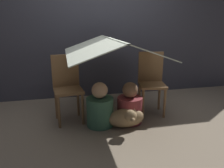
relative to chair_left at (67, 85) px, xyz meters
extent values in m
plane|color=gray|center=(0.61, -0.28, -0.50)|extent=(8.80, 8.80, 0.00)
cube|color=#3D3D47|center=(0.61, 0.98, 0.75)|extent=(7.00, 0.05, 2.50)
cylinder|color=brown|center=(-0.13, -0.24, -0.29)|extent=(0.04, 0.04, 0.43)
cylinder|color=brown|center=(0.18, -0.20, -0.29)|extent=(0.04, 0.04, 0.43)
cylinder|color=brown|center=(-0.16, 0.07, -0.29)|extent=(0.04, 0.04, 0.43)
cylinder|color=brown|center=(0.14, 0.10, -0.29)|extent=(0.04, 0.04, 0.43)
cube|color=brown|center=(0.01, -0.07, -0.06)|extent=(0.41, 0.41, 0.04)
cube|color=brown|center=(-0.01, 0.10, 0.18)|extent=(0.37, 0.08, 0.44)
cylinder|color=brown|center=(1.03, -0.19, -0.29)|extent=(0.04, 0.04, 0.43)
cylinder|color=brown|center=(1.33, -0.25, -0.29)|extent=(0.04, 0.04, 0.43)
cylinder|color=brown|center=(1.08, 0.11, -0.29)|extent=(0.04, 0.04, 0.43)
cylinder|color=brown|center=(1.39, 0.06, -0.29)|extent=(0.04, 0.04, 0.43)
cube|color=brown|center=(1.21, -0.07, -0.06)|extent=(0.43, 0.43, 0.04)
cube|color=brown|center=(1.24, 0.10, 0.18)|extent=(0.37, 0.10, 0.44)
cube|color=silver|center=(0.31, -0.07, 0.51)|extent=(0.60, 1.50, 0.22)
cube|color=silver|center=(0.91, -0.07, 0.51)|extent=(0.60, 1.50, 0.22)
cube|color=silver|center=(0.61, -0.07, 0.61)|extent=(0.04, 1.50, 0.01)
cylinder|color=#38664C|center=(0.40, -0.29, -0.31)|extent=(0.35, 0.35, 0.38)
sphere|color=tan|center=(0.40, -0.29, -0.01)|extent=(0.21, 0.21, 0.21)
cylinder|color=maroon|center=(0.81, -0.27, -0.32)|extent=(0.34, 0.34, 0.36)
sphere|color=brown|center=(0.81, -0.27, -0.04)|extent=(0.21, 0.21, 0.21)
ellipsoid|color=#9E7F56|center=(0.72, -0.40, -0.37)|extent=(0.48, 0.21, 0.25)
sphere|color=#9E7F56|center=(0.72, -0.59, -0.27)|extent=(0.15, 0.15, 0.15)
ellipsoid|color=#9E7F56|center=(0.72, -0.66, -0.28)|extent=(0.06, 0.08, 0.05)
cone|color=#9E7F56|center=(0.67, -0.59, -0.20)|extent=(0.05, 0.05, 0.07)
cone|color=#9E7F56|center=(0.77, -0.59, -0.20)|extent=(0.05, 0.05, 0.07)
camera|label=1|loc=(-0.04, -2.91, 0.83)|focal=35.00mm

